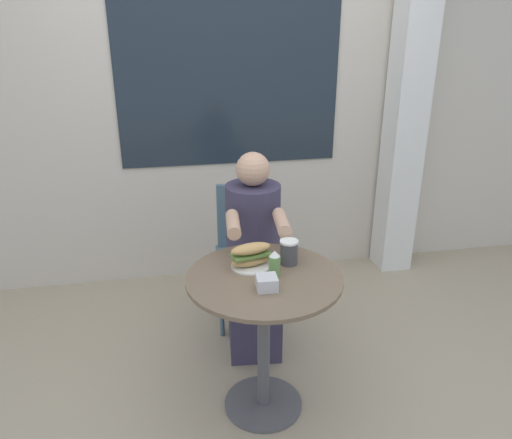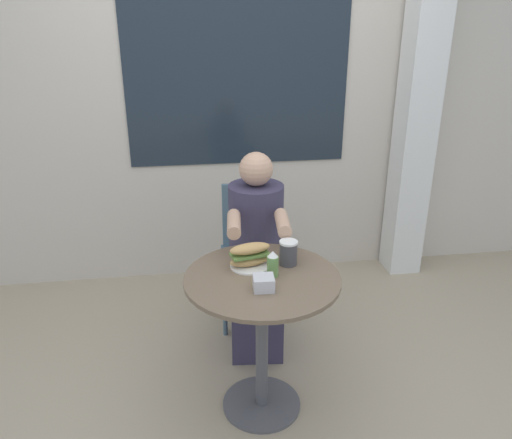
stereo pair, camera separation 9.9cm
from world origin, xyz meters
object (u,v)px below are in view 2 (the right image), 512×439
Objects in this scene: diner_chair at (250,241)px; seated_diner at (256,266)px; cafe_table at (262,314)px; sandwich_on_plate at (250,256)px; drink_cup at (288,253)px; condiment_bottle at (273,264)px.

diner_chair is 0.74× the size of seated_diner.
diner_chair is at bearing 85.92° from cafe_table.
sandwich_on_plate is at bearing 88.10° from diner_chair.
drink_cup is (0.08, -0.77, 0.28)m from diner_chair.
cafe_table is 6.21× the size of drink_cup.
sandwich_on_plate is (-0.04, 0.11, 0.25)m from cafe_table.
diner_chair is 0.34m from seated_diner.
seated_diner reaches higher than diner_chair.
drink_cup is 0.14m from condiment_bottle.
cafe_table is 0.63× the size of seated_diner.
seated_diner reaches higher than cafe_table.
seated_diner is 9.46× the size of condiment_bottle.
condiment_bottle is at bearing 95.57° from seated_diner.
condiment_bottle is (0.05, -0.00, 0.26)m from cafe_table.
condiment_bottle is (-0.00, -0.53, 0.29)m from seated_diner.
drink_cup is at bearing 101.63° from diner_chair.
condiment_bottle is at bearing -50.67° from sandwich_on_plate.
diner_chair is at bearing -86.28° from seated_diner.
drink_cup reaches higher than sandwich_on_plate.
cafe_table is 5.98× the size of condiment_bottle.
diner_chair reaches higher than cafe_table.
sandwich_on_plate is (-0.09, -0.42, 0.28)m from seated_diner.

